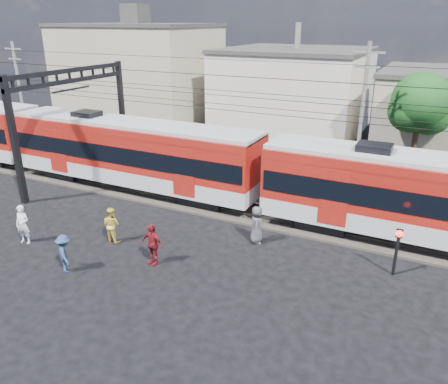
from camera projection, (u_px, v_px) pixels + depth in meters
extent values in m
plane|color=black|center=(129.00, 276.00, 17.60)|extent=(120.00, 120.00, 0.00)
cube|color=#2D2823|center=(219.00, 204.00, 24.23)|extent=(70.00, 3.40, 0.12)
cube|color=#59544C|center=(213.00, 207.00, 23.57)|extent=(70.00, 0.12, 0.12)
cube|color=#59544C|center=(225.00, 198.00, 24.81)|extent=(70.00, 0.12, 0.12)
cube|color=black|center=(3.00, 158.00, 31.38)|extent=(2.40, 2.20, 0.70)
cube|color=black|center=(71.00, 171.00, 28.66)|extent=(2.40, 2.20, 0.70)
cube|color=black|center=(208.00, 198.00, 24.40)|extent=(2.40, 2.20, 0.70)
cube|color=#ABAEB3|center=(133.00, 171.00, 26.24)|extent=(16.00, 3.00, 0.90)
cube|color=maroon|center=(131.00, 144.00, 25.63)|extent=(16.00, 3.00, 2.40)
cube|color=black|center=(132.00, 148.00, 25.72)|extent=(15.68, 3.08, 0.95)
cube|color=#ABAEB3|center=(130.00, 123.00, 25.17)|extent=(16.00, 2.60, 0.25)
cube|color=black|center=(324.00, 220.00, 21.68)|extent=(2.40, 2.20, 0.70)
cube|color=#ABAEB3|center=(441.00, 226.00, 19.26)|extent=(16.00, 3.00, 0.90)
cube|color=maroon|center=(448.00, 191.00, 18.65)|extent=(16.00, 3.00, 2.40)
cube|color=black|center=(446.00, 196.00, 18.75)|extent=(15.68, 3.08, 0.95)
cube|color=black|center=(15.00, 142.00, 23.38)|extent=(0.30, 0.30, 7.00)
cube|color=black|center=(122.00, 112.00, 30.86)|extent=(0.30, 0.30, 7.00)
cube|color=black|center=(69.00, 71.00, 25.90)|extent=(0.25, 9.30, 0.25)
cube|color=black|center=(70.00, 81.00, 26.12)|extent=(0.25, 9.30, 0.25)
cylinder|color=black|center=(212.00, 109.00, 21.65)|extent=(70.00, 0.03, 0.03)
cylinder|color=black|center=(225.00, 104.00, 22.81)|extent=(70.00, 0.03, 0.03)
cylinder|color=black|center=(212.00, 95.00, 21.39)|extent=(70.00, 0.03, 0.03)
cylinder|color=black|center=(225.00, 91.00, 22.56)|extent=(70.00, 0.03, 0.03)
cylinder|color=black|center=(181.00, 73.00, 18.58)|extent=(70.00, 0.03, 0.03)
cylinder|color=black|center=(247.00, 60.00, 24.41)|extent=(70.00, 0.03, 0.03)
cube|color=tan|center=(139.00, 75.00, 42.97)|extent=(14.00, 10.00, 9.00)
cube|color=#3F3D3A|center=(136.00, 25.00, 41.25)|extent=(14.28, 10.20, 0.30)
cube|color=beige|center=(295.00, 92.00, 39.60)|extent=(12.00, 12.00, 7.00)
cube|color=#3F3D3A|center=(297.00, 50.00, 38.26)|extent=(12.24, 12.24, 0.30)
cylinder|color=slate|center=(361.00, 116.00, 26.02)|extent=(0.24, 0.24, 8.50)
cube|color=slate|center=(369.00, 52.00, 24.68)|extent=(1.80, 0.12, 0.12)
cube|color=slate|center=(367.00, 67.00, 24.97)|extent=(1.40, 0.12, 0.12)
cylinder|color=slate|center=(20.00, 91.00, 36.91)|extent=(0.24, 0.24, 8.00)
cube|color=slate|center=(13.00, 49.00, 35.66)|extent=(1.80, 0.12, 0.12)
cube|color=slate|center=(15.00, 59.00, 35.95)|extent=(1.40, 0.12, 0.12)
cylinder|color=#382619|center=(414.00, 147.00, 28.12)|extent=(0.36, 0.36, 3.92)
sphere|color=#113E13|center=(421.00, 101.00, 27.03)|extent=(3.64, 3.64, 3.64)
sphere|color=#113E13|center=(430.00, 113.00, 27.29)|extent=(2.80, 2.80, 2.80)
imported|color=white|center=(23.00, 224.00, 19.89)|extent=(0.75, 0.57, 1.85)
imported|color=gold|center=(112.00, 225.00, 20.06)|extent=(0.85, 0.67, 1.69)
imported|color=navy|center=(65.00, 254.00, 17.62)|extent=(1.22, 1.13, 1.65)
imported|color=maroon|center=(152.00, 244.00, 18.17)|extent=(1.12, 0.58, 1.84)
imported|color=#46474B|center=(257.00, 225.00, 19.95)|extent=(0.83, 1.01, 1.78)
cylinder|color=black|center=(396.00, 254.00, 17.34)|extent=(0.13, 0.13, 1.92)
sphere|color=#FF140C|center=(399.00, 233.00, 17.00)|extent=(0.30, 0.30, 0.30)
cube|color=black|center=(399.00, 233.00, 17.00)|extent=(0.27, 0.06, 0.37)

